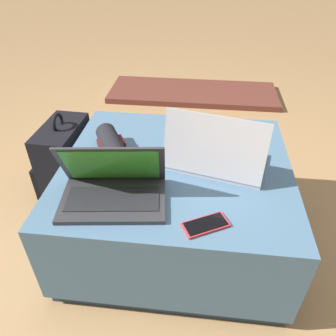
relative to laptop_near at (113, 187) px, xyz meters
The scene contains 8 objects.
ground_plane 0.54m from the laptop_near, 48.38° to the left, with size 14.00×14.00×0.00m, color tan.
ottoman 0.39m from the laptop_near, 48.38° to the left, with size 0.91×0.83×0.41m.
laptop_near is the anchor object (origin of this frame).
laptop_far 0.41m from the laptop_near, 32.37° to the left, with size 0.42×0.32×0.25m.
cell_phone 0.34m from the laptop_near, 17.09° to the right, with size 0.16×0.13×0.01m.
backpack 0.66m from the laptop_near, 130.64° to the left, with size 0.24×0.33×0.47m.
wrist_brace 0.29m from the laptop_near, 105.80° to the left, with size 0.17×0.22×0.08m.
fireplace_hearth 1.86m from the laptop_near, 83.76° to the left, with size 1.40×0.50×0.04m.
Camera 1 is at (0.09, -1.05, 1.17)m, focal length 35.00 mm.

